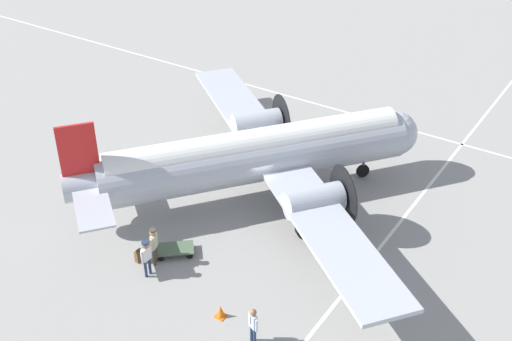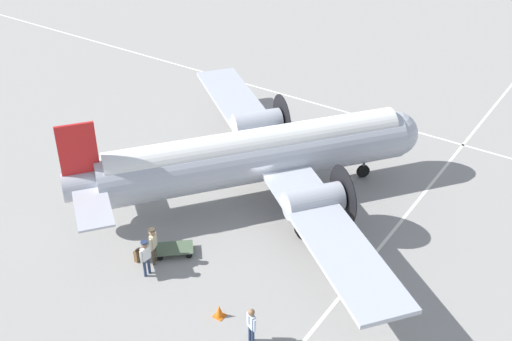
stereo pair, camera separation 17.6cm
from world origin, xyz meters
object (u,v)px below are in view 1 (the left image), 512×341
object	(u,v)px
crew_foreground	(253,323)
traffic_cone	(221,311)
suitcase_near_door	(139,256)
passenger_boarding	(154,242)
baggage_cart	(174,249)
airliner_main	(264,154)
ramp_agent	(146,255)

from	to	relation	value
crew_foreground	traffic_cone	bearing A→B (deg)	13.27
crew_foreground	suitcase_near_door	world-z (taller)	crew_foreground
suitcase_near_door	passenger_boarding	bearing A→B (deg)	-67.71
passenger_boarding	baggage_cart	distance (m)	1.32
crew_foreground	passenger_boarding	xyz separation A→B (m)	(1.45, 6.11, 0.13)
crew_foreground	passenger_boarding	size ratio (longest dim) A/B	0.91
traffic_cone	airliner_main	bearing A→B (deg)	21.97
suitcase_near_door	baggage_cart	size ratio (longest dim) A/B	0.32
passenger_boarding	traffic_cone	distance (m)	4.50
ramp_agent	suitcase_near_door	xyz separation A→B (m)	(0.49, 0.97, -0.83)
ramp_agent	traffic_cone	world-z (taller)	ramp_agent
ramp_agent	baggage_cart	distance (m)	1.91
crew_foreground	baggage_cart	distance (m)	6.33
passenger_boarding	ramp_agent	world-z (taller)	passenger_boarding
airliner_main	baggage_cart	size ratio (longest dim) A/B	10.41
airliner_main	crew_foreground	distance (m)	9.98
baggage_cart	traffic_cone	size ratio (longest dim) A/B	3.43
ramp_agent	traffic_cone	distance (m)	4.13
airliner_main	passenger_boarding	xyz separation A→B (m)	(-7.02, 1.04, -1.29)
suitcase_near_door	traffic_cone	distance (m)	5.05
suitcase_near_door	traffic_cone	xyz separation A→B (m)	(-0.75, -4.99, -0.03)
ramp_agent	traffic_cone	bearing A→B (deg)	-91.45
crew_foreground	suitcase_near_door	size ratio (longest dim) A/B	2.76
passenger_boarding	baggage_cart	world-z (taller)	passenger_boarding
baggage_cart	suitcase_near_door	bearing A→B (deg)	-170.23
passenger_boarding	ramp_agent	distance (m)	0.82
crew_foreground	baggage_cart	world-z (taller)	crew_foreground
crew_foreground	baggage_cart	xyz separation A→B (m)	(2.39, 5.82, -0.75)
crew_foreground	suitcase_near_door	distance (m)	6.95
passenger_boarding	baggage_cart	bearing A→B (deg)	-37.19
passenger_boarding	suitcase_near_door	world-z (taller)	passenger_boarding
suitcase_near_door	crew_foreground	bearing A→B (deg)	-99.71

